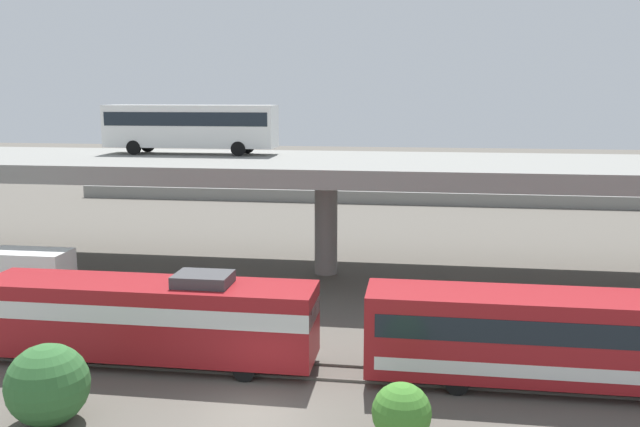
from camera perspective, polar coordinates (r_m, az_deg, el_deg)
ground_plane at (r=25.95m, az=-5.80°, el=-16.71°), size 260.00×260.00×0.00m
rail_strip_near at (r=28.78m, az=-4.18°, el=-13.75°), size 110.00×0.12×0.12m
rail_strip_far at (r=30.14m, az=-3.55°, el=-12.60°), size 110.00×0.12×0.12m
train_locomotive at (r=30.61m, az=-15.74°, el=-8.35°), size 15.69×3.04×4.18m
train_coach_lead at (r=29.39m, az=25.32°, el=-9.80°), size 21.09×3.04×3.86m
highway_overpass at (r=43.08m, az=0.53°, el=3.82°), size 96.00×12.97×7.63m
transit_bus_on_overpass at (r=47.38m, az=-11.05°, el=7.52°), size 12.00×2.68×3.40m
service_truck_west at (r=41.74m, az=-24.72°, el=-4.76°), size 6.80×2.46×3.04m
pier_parking_lot at (r=78.42m, az=4.01°, el=2.04°), size 64.71×12.43×1.36m
parked_car_0 at (r=76.30m, az=9.30°, el=2.81°), size 4.70×1.92×1.50m
parked_car_1 at (r=79.36m, az=17.11°, el=2.77°), size 4.01×1.89×1.50m
parked_car_2 at (r=83.79m, az=-10.40°, el=3.42°), size 4.39×1.85×1.50m
parked_car_3 at (r=81.47m, az=16.24°, el=3.00°), size 4.41×1.98×1.50m
parked_car_4 at (r=76.50m, az=15.92°, el=2.57°), size 4.27×1.95×1.50m
harbor_water at (r=101.27m, az=5.01°, el=3.47°), size 140.00×36.00×0.01m
shrub_left at (r=26.38m, az=-22.37°, el=-13.45°), size 2.96×2.96×2.96m
shrub_right at (r=23.76m, az=7.03°, el=-16.62°), size 2.06×2.06×2.06m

